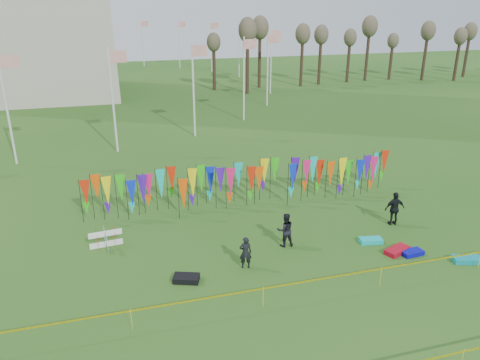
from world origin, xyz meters
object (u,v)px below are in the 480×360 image
object	(u,v)px
kite_bag_teal	(467,260)
kite_bag_black	(186,278)
person_mid	(285,230)
box_kite	(106,239)
person_right	(395,209)
person_left	(245,252)
kite_bag_turquoise	(371,241)
kite_bag_red	(397,250)
kite_bag_blue	(412,253)

from	to	relation	value
kite_bag_teal	kite_bag_black	bearing A→B (deg)	170.97
kite_bag_teal	person_mid	bearing A→B (deg)	153.43
box_kite	person_right	distance (m)	14.86
box_kite	person_left	bearing A→B (deg)	-31.50
kite_bag_black	person_right	bearing A→B (deg)	11.20
kite_bag_turquoise	kite_bag_teal	distance (m)	4.32
kite_bag_red	kite_bag_teal	distance (m)	3.04
kite_bag_red	kite_bag_black	bearing A→B (deg)	177.76
box_kite	kite_bag_black	world-z (taller)	box_kite
box_kite	kite_bag_blue	world-z (taller)	box_kite
person_left	person_right	bearing A→B (deg)	-156.55
kite_bag_turquoise	kite_bag_black	size ratio (longest dim) A/B	1.00
kite_bag_teal	kite_bag_turquoise	bearing A→B (deg)	138.89
kite_bag_turquoise	kite_bag_blue	distance (m)	2.02
box_kite	person_right	size ratio (longest dim) A/B	0.48
kite_bag_blue	person_right	bearing A→B (deg)	72.82
person_right	kite_bag_red	xyz separation A→B (m)	(-1.51, -2.68, -0.80)
kite_bag_red	kite_bag_blue	bearing A→B (deg)	-32.22
person_mid	kite_bag_black	xyz separation A→B (m)	(-5.15, -1.73, -0.73)
kite_bag_teal	person_left	bearing A→B (deg)	166.63
kite_bag_blue	kite_bag_teal	distance (m)	2.37
person_right	kite_bag_black	size ratio (longest dim) A/B	1.69
person_left	kite_bag_red	size ratio (longest dim) A/B	1.18
kite_bag_blue	kite_bag_teal	bearing A→B (deg)	-31.92
person_right	kite_bag_blue	distance (m)	3.28
person_left	kite_bag_turquoise	world-z (taller)	person_left
person_mid	person_right	distance (m)	6.42
person_left	kite_bag_black	distance (m)	2.83
person_mid	kite_bag_turquoise	world-z (taller)	person_mid
kite_bag_turquoise	kite_bag_teal	xyz separation A→B (m)	(3.26, -2.84, 0.01)
person_right	kite_bag_turquoise	size ratio (longest dim) A/B	1.69
person_mid	kite_bag_teal	bearing A→B (deg)	156.93
kite_bag_turquoise	kite_bag_blue	size ratio (longest dim) A/B	1.07
person_mid	kite_bag_blue	xyz separation A→B (m)	(5.45, -2.48, -0.75)
box_kite	person_left	xyz separation A→B (m)	(5.95, -3.65, 0.32)
person_left	kite_bag_black	size ratio (longest dim) A/B	1.40
kite_bag_blue	kite_bag_black	world-z (taller)	kite_bag_black
box_kite	kite_bag_blue	xyz separation A→B (m)	(13.82, -4.74, -0.34)
person_left	kite_bag_turquoise	bearing A→B (deg)	-164.72
person_mid	kite_bag_black	distance (m)	5.48
person_mid	person_right	bearing A→B (deg)	-171.50
person_left	kite_bag_black	bearing A→B (deg)	18.16
person_right	kite_bag_teal	distance (m)	4.49
kite_bag_red	kite_bag_black	size ratio (longest dim) A/B	1.19
person_right	kite_bag_black	world-z (taller)	person_right
person_left	kite_bag_red	world-z (taller)	person_left
box_kite	person_left	distance (m)	6.98
person_right	kite_bag_turquoise	xyz separation A→B (m)	(-2.19, -1.45, -0.81)
kite_bag_turquoise	kite_bag_teal	bearing A→B (deg)	-41.11
kite_bag_turquoise	kite_bag_blue	bearing A→B (deg)	-51.90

